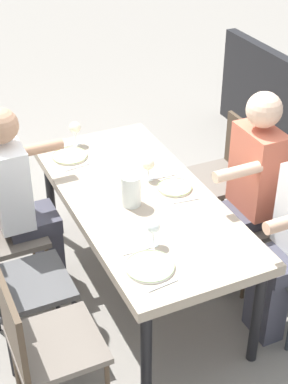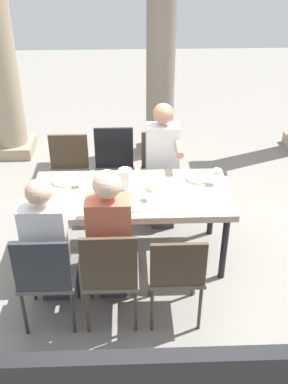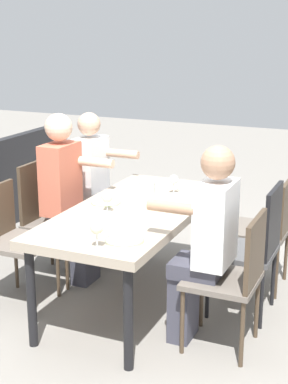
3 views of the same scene
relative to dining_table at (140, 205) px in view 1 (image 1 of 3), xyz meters
The scene contains 21 objects.
ground_plane 0.67m from the dining_table, ahead, with size 16.00×16.00×0.00m, color gray.
dining_table is the anchor object (origin of this frame).
chair_west_north 1.08m from the dining_table, 128.52° to the left, with size 0.44×0.44×0.88m.
chair_mid_north 0.87m from the dining_table, 101.67° to the left, with size 0.44×0.44×0.95m.
chair_mid_south 0.87m from the dining_table, 101.66° to the right, with size 0.44×0.44×0.95m.
chair_east_south 0.91m from the dining_table, 68.10° to the right, with size 0.44×0.44×0.88m.
diner_woman_green 0.73m from the dining_table, 62.25° to the left, with size 0.35×0.49×1.31m.
diner_man_white 0.68m from the dining_table, 105.16° to the right, with size 0.35×0.50×1.35m.
plate_0 0.67m from the dining_table, 159.94° to the left, with size 0.26×0.26×0.02m.
wine_glass_0 0.51m from the dining_table, 164.37° to the left, with size 0.07×0.07×0.15m.
fork_0 0.81m from the dining_table, 163.60° to the left, with size 0.02×0.17×0.01m, color silver.
spoon_0 0.53m from the dining_table, 154.33° to the left, with size 0.02×0.17×0.01m, color silver.
plate_1 0.24m from the dining_table, 92.17° to the right, with size 0.22×0.22×0.02m.
wine_glass_1 0.27m from the dining_table, 39.34° to the right, with size 0.08×0.08×0.15m.
fork_1 0.29m from the dining_table, 124.42° to the right, with size 0.02×0.17×0.01m, color silver.
spoon_1 0.28m from the dining_table, 58.64° to the right, with size 0.02×0.17×0.01m, color silver.
plate_2 0.68m from the dining_table, 19.68° to the left, with size 0.24×0.24×0.02m.
wine_glass_2 0.83m from the dining_table, ahead, with size 0.08×0.08×0.17m.
fork_2 0.54m from the dining_table, 25.08° to the left, with size 0.02×0.17×0.01m, color silver.
spoon_2 0.82m from the dining_table, 16.14° to the left, with size 0.02×0.17×0.01m, color silver.
water_pitcher 0.18m from the dining_table, 122.76° to the left, with size 0.12×0.12×0.19m.
Camera 1 is at (-2.73, 1.23, 2.71)m, focal length 55.63 mm.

